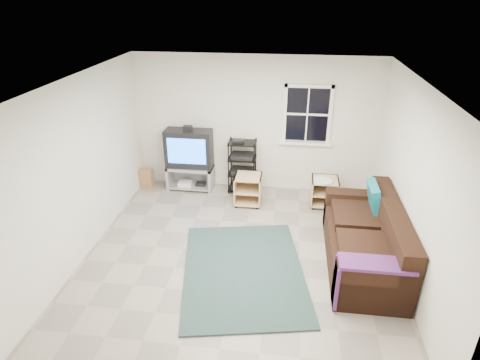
# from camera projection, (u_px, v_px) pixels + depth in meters

# --- Properties ---
(room) EXTENTS (4.60, 4.62, 4.60)m
(room) POSITION_uv_depth(u_px,v_px,m) (307.00, 118.00, 7.37)
(room) COLOR gray
(room) RESTS_ON ground
(tv_unit) EXTENTS (0.89, 0.45, 1.31)m
(tv_unit) POSITION_uv_depth(u_px,v_px,m) (189.00, 155.00, 7.76)
(tv_unit) COLOR #9F9FA7
(tv_unit) RESTS_ON ground
(av_rack) EXTENTS (0.53, 0.38, 1.06)m
(av_rack) POSITION_uv_depth(u_px,v_px,m) (242.00, 169.00, 7.79)
(av_rack) COLOR black
(av_rack) RESTS_ON ground
(side_table_left) EXTENTS (0.48, 0.48, 0.57)m
(side_table_left) POSITION_uv_depth(u_px,v_px,m) (248.00, 188.00, 7.42)
(side_table_left) COLOR tan
(side_table_left) RESTS_ON ground
(side_table_right) EXTENTS (0.49, 0.51, 0.55)m
(side_table_right) POSITION_uv_depth(u_px,v_px,m) (324.00, 189.00, 7.35)
(side_table_right) COLOR tan
(side_table_right) RESTS_ON ground
(sofa) EXTENTS (0.97, 2.19, 1.00)m
(sofa) POSITION_uv_depth(u_px,v_px,m) (366.00, 242.00, 5.76)
(sofa) COLOR black
(sofa) RESTS_ON ground
(shag_rug) EXTENTS (2.08, 2.57, 0.03)m
(shag_rug) POSITION_uv_depth(u_px,v_px,m) (244.00, 271.00, 5.72)
(shag_rug) COLOR #322216
(shag_rug) RESTS_ON ground
(paper_bag) EXTENTS (0.27, 0.18, 0.38)m
(paper_bag) POSITION_uv_depth(u_px,v_px,m) (146.00, 178.00, 8.06)
(paper_bag) COLOR #A26E48
(paper_bag) RESTS_ON ground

